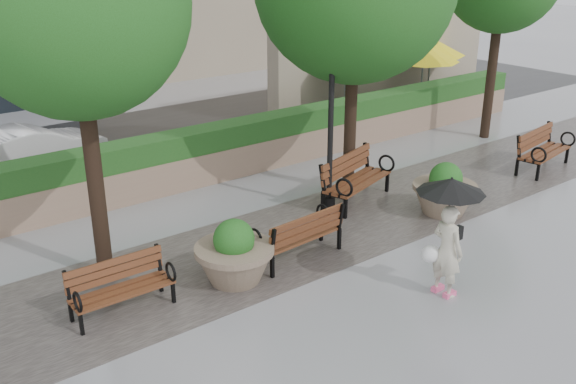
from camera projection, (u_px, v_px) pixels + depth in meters
ground at (410, 297)px, 10.86m from camera, size 100.00×100.00×0.00m
cobble_strip at (299, 236)px, 13.07m from camera, size 28.00×3.20×0.01m
hedge_wall at (198, 156)px, 15.77m from camera, size 24.00×0.80×1.35m
cafe_wall at (385, 49)px, 22.88m from camera, size 10.00×0.60×4.00m
cafe_hedge at (420, 105)px, 21.55m from camera, size 8.00×0.50×0.90m
asphalt_street at (131, 144)px, 18.96m from camera, size 40.00×7.00×0.00m
bench_1 at (123, 298)px, 10.33m from camera, size 1.65×0.67×0.88m
bench_2 at (298, 245)px, 12.06m from camera, size 1.85×0.84×0.96m
bench_3 at (356, 188)px, 14.67m from camera, size 2.19×1.38×1.10m
bench_4 at (543, 158)px, 16.75m from camera, size 2.05×1.08×1.05m
planter_left at (235, 258)px, 11.21m from camera, size 1.40×1.40×1.17m
planter_right at (444, 194)px, 14.01m from camera, size 1.40×1.40×1.17m
lamppost at (330, 137)px, 13.77m from camera, size 0.28×0.28×3.85m
tree_0 at (83, 11)px, 10.00m from camera, size 3.65×3.59×6.51m
patio_umb_white at (346, 60)px, 20.74m from camera, size 2.50×2.50×2.30m
patio_umb_yellow_a at (424, 53)px, 22.09m from camera, size 2.50×2.50×2.30m
patio_umb_yellow_b at (431, 47)px, 23.30m from camera, size 2.50×2.50×2.30m
car_right at (31, 151)px, 16.29m from camera, size 4.02×2.00×1.27m
pedestrian at (448, 225)px, 10.53m from camera, size 1.13×1.13×2.07m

